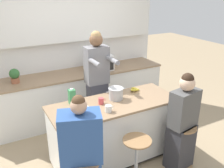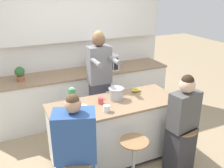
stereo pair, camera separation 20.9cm
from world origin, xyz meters
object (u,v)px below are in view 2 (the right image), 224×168
at_px(microwave, 104,62).
at_px(bar_stool_rightmost, 181,148).
at_px(kitchen_island, 114,131).
at_px(person_cooking, 100,86).
at_px(fruit_bowl, 80,109).
at_px(person_seated_near, 182,129).
at_px(banana_bunch, 136,90).
at_px(person_wrapped_blanket, 76,156).
at_px(coffee_cup_far, 101,101).
at_px(potted_plant, 20,73).
at_px(cooking_pot, 116,94).
at_px(bar_stool_center, 133,161).
at_px(coffee_cup_near, 107,108).
at_px(juice_carton, 72,96).

bearing_deg(microwave, bar_stool_rightmost, -82.14).
distance_m(kitchen_island, person_cooking, 0.82).
xyz_separation_m(bar_stool_rightmost, fruit_bowl, (-1.22, 0.57, 0.59)).
bearing_deg(person_seated_near, microwave, 88.25).
relative_size(banana_bunch, microwave, 0.38).
height_order(person_wrapped_blanket, coffee_cup_far, person_wrapped_blanket).
bearing_deg(person_seated_near, banana_bunch, 98.99).
height_order(person_wrapped_blanket, person_seated_near, person_wrapped_blanket).
relative_size(coffee_cup_far, banana_bunch, 0.57).
distance_m(person_cooking, microwave, 0.85).
relative_size(banana_bunch, potted_plant, 0.75).
relative_size(person_seated_near, fruit_bowl, 7.19).
distance_m(person_seated_near, banana_bunch, 0.89).
height_order(kitchen_island, cooking_pot, cooking_pot).
height_order(kitchen_island, bar_stool_rightmost, kitchen_island).
distance_m(bar_stool_center, microwave, 2.17).
height_order(person_seated_near, banana_bunch, person_seated_near).
bearing_deg(bar_stool_center, cooking_pot, 83.64).
relative_size(person_cooking, coffee_cup_near, 14.98).
bearing_deg(banana_bunch, bar_stool_center, -120.15).
relative_size(person_wrapped_blanket, banana_bunch, 7.69).
xyz_separation_m(person_wrapped_blanket, coffee_cup_near, (0.54, 0.39, 0.29)).
distance_m(fruit_bowl, microwave, 1.75).
bearing_deg(bar_stool_rightmost, person_seated_near, 99.82).
bearing_deg(bar_stool_rightmost, fruit_bowl, 155.11).
relative_size(person_wrapped_blanket, person_seated_near, 1.01).
bearing_deg(bar_stool_center, kitchen_island, 90.00).
height_order(person_cooking, banana_bunch, person_cooking).
relative_size(bar_stool_rightmost, potted_plant, 2.70).
distance_m(juice_carton, microwave, 1.53).
relative_size(person_cooking, potted_plant, 7.36).
xyz_separation_m(coffee_cup_near, microwave, (0.64, 1.62, 0.09)).
distance_m(kitchen_island, bar_stool_rightmost, 0.95).
bearing_deg(person_wrapped_blanket, cooking_pot, 59.12).
bearing_deg(person_wrapped_blanket, kitchen_island, 57.57).
xyz_separation_m(coffee_cup_far, banana_bunch, (0.63, 0.15, -0.02)).
relative_size(bar_stool_center, coffee_cup_near, 5.49).
bearing_deg(bar_stool_center, banana_bunch, 59.85).
bearing_deg(coffee_cup_far, kitchen_island, -16.42).
distance_m(juice_carton, potted_plant, 1.35).
relative_size(bar_stool_center, coffee_cup_far, 6.30).
height_order(person_wrapped_blanket, banana_bunch, person_wrapped_blanket).
bearing_deg(person_seated_near, kitchen_island, 131.39).
xyz_separation_m(banana_bunch, juice_carton, (-0.98, 0.04, 0.08)).
bearing_deg(potted_plant, coffee_cup_near, -62.28).
xyz_separation_m(person_cooking, person_seated_near, (0.66, -1.27, -0.26)).
bearing_deg(potted_plant, microwave, -1.67).
xyz_separation_m(cooking_pot, potted_plant, (-1.15, 1.38, 0.03)).
bearing_deg(bar_stool_rightmost, coffee_cup_near, 156.08).
height_order(microwave, potted_plant, microwave).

